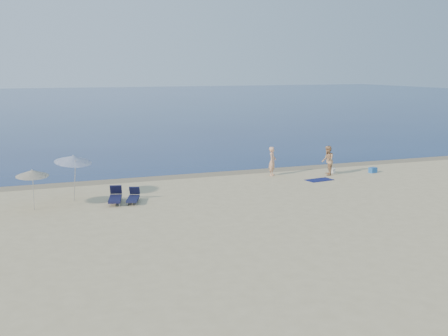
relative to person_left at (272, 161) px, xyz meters
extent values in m
cube|color=#0C1F4D|center=(-1.70, 82.39, -0.91)|extent=(240.00, 160.00, 0.01)
cube|color=#847254|center=(-1.70, 1.79, -0.91)|extent=(240.00, 1.60, 0.00)
imported|color=#E1A27E|center=(0.00, 0.00, 0.00)|extent=(0.76, 0.79, 1.83)
imported|color=tan|center=(3.32, -1.12, 0.03)|extent=(1.04, 1.14, 1.88)
cube|color=#0E1348|center=(2.04, -2.34, -0.90)|extent=(1.75, 1.14, 0.03)
cube|color=white|center=(4.00, -0.60, -0.75)|extent=(0.47, 0.44, 0.32)
cube|color=#1F5BAA|center=(6.51, -1.45, -0.74)|extent=(0.55, 0.45, 0.35)
cylinder|color=silver|center=(-12.35, -2.66, 0.14)|extent=(0.18, 0.35, 2.18)
cone|color=silver|center=(-12.35, -2.33, 1.21)|extent=(2.50, 2.51, 0.62)
sphere|color=silver|center=(-12.35, -2.33, 1.40)|extent=(0.06, 0.06, 0.06)
cylinder|color=silver|center=(-14.40, -3.92, -0.04)|extent=(0.04, 0.19, 1.85)
cone|color=beige|center=(-14.40, -3.77, 0.88)|extent=(1.57, 1.59, 0.42)
sphere|color=silver|center=(-14.40, -3.77, 1.04)|extent=(0.05, 0.05, 0.05)
cube|color=#141537|center=(-10.56, -3.88, -0.68)|extent=(0.96, 1.72, 0.11)
cube|color=#141537|center=(-10.37, -3.09, -0.37)|extent=(0.67, 0.52, 0.52)
cylinder|color=#A5A5AD|center=(-10.32, -3.93, -0.79)|extent=(0.03, 0.03, 0.24)
cube|color=#141738|center=(-9.69, -4.04, -0.70)|extent=(0.96, 1.53, 0.10)
cube|color=#141738|center=(-9.46, -3.36, -0.44)|extent=(0.61, 0.50, 0.46)
cylinder|color=#A5A5AD|center=(-9.49, -4.11, -0.81)|extent=(0.03, 0.03, 0.21)
camera|label=1|loc=(-15.16, -31.37, 5.82)|focal=45.00mm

